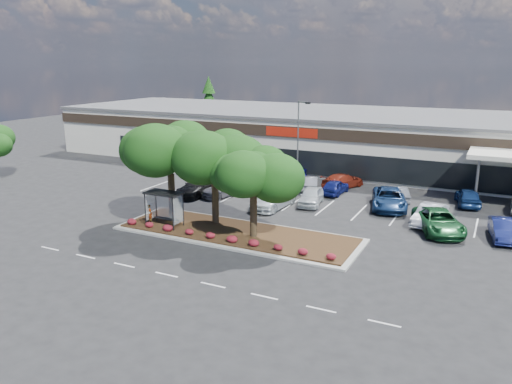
% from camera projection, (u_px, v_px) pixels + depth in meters
% --- Properties ---
extents(ground, '(160.00, 160.00, 0.00)m').
position_uv_depth(ground, '(235.00, 258.00, 31.91)').
color(ground, black).
rests_on(ground, ground).
extents(retail_store, '(80.40, 25.20, 6.25)m').
position_uv_depth(retail_store, '(369.00, 139.00, 60.48)').
color(retail_store, beige).
rests_on(retail_store, ground).
extents(landscape_island, '(18.00, 6.00, 0.26)m').
position_uv_depth(landscape_island, '(237.00, 233.00, 36.20)').
color(landscape_island, '#9B9B96').
rests_on(landscape_island, ground).
extents(lane_markings, '(33.12, 20.06, 0.01)m').
position_uv_depth(lane_markings, '(294.00, 215.00, 41.00)').
color(lane_markings, silver).
rests_on(lane_markings, ground).
extents(shrub_row, '(17.00, 0.80, 0.50)m').
position_uv_depth(shrub_row, '(222.00, 237.00, 34.28)').
color(shrub_row, maroon).
rests_on(shrub_row, landscape_island).
extents(bus_shelter, '(2.75, 1.55, 2.59)m').
position_uv_depth(bus_shelter, '(165.00, 199.00, 37.10)').
color(bus_shelter, black).
rests_on(bus_shelter, landscape_island).
extents(island_tree_west, '(7.20, 7.20, 7.89)m').
position_uv_depth(island_tree_west, '(171.00, 169.00, 38.18)').
color(island_tree_west, '#13350E').
rests_on(island_tree_west, landscape_island).
extents(island_tree_mid, '(6.60, 6.60, 7.32)m').
position_uv_depth(island_tree_mid, '(215.00, 176.00, 37.35)').
color(island_tree_mid, '#13350E').
rests_on(island_tree_mid, landscape_island).
extents(island_tree_east, '(5.80, 5.80, 6.50)m').
position_uv_depth(island_tree_east, '(253.00, 191.00, 34.44)').
color(island_tree_east, '#13350E').
rests_on(island_tree_east, landscape_island).
extents(conifer_north_west, '(4.40, 4.40, 10.00)m').
position_uv_depth(conifer_north_west, '(209.00, 106.00, 83.40)').
color(conifer_north_west, '#13350E').
rests_on(conifer_north_west, ground).
extents(person_waiting, '(0.61, 0.44, 1.53)m').
position_uv_depth(person_waiting, '(149.00, 214.00, 37.72)').
color(person_waiting, '#594C47').
rests_on(person_waiting, landscape_island).
extents(light_pole, '(1.43, 0.55, 8.60)m').
position_uv_depth(light_pole, '(299.00, 150.00, 49.02)').
color(light_pole, '#9B9B96').
rests_on(light_pole, ground).
extents(car_0, '(2.48, 5.65, 1.61)m').
position_uv_depth(car_0, '(199.00, 186.00, 47.00)').
color(car_0, black).
rests_on(car_0, ground).
extents(car_1, '(3.66, 5.33, 1.43)m').
position_uv_depth(car_1, '(225.00, 188.00, 46.64)').
color(car_1, slate).
rests_on(car_1, ground).
extents(car_2, '(2.79, 5.83, 1.64)m').
position_uv_depth(car_2, '(274.00, 198.00, 42.95)').
color(car_2, silver).
rests_on(car_2, ground).
extents(car_3, '(2.55, 4.70, 1.52)m').
position_uv_depth(car_3, '(311.00, 196.00, 43.75)').
color(car_3, silver).
rests_on(car_3, ground).
extents(car_5, '(4.12, 6.57, 1.69)m').
position_uv_depth(car_5, '(389.00, 199.00, 42.63)').
color(car_5, navy).
rests_on(car_5, ground).
extents(car_6, '(2.40, 4.88, 1.54)m').
position_uv_depth(car_6, '(430.00, 215.00, 38.41)').
color(car_6, silver).
rests_on(car_6, ground).
extents(car_7, '(4.83, 6.46, 1.63)m').
position_uv_depth(car_7, '(439.00, 221.00, 36.73)').
color(car_7, '#1A552A').
rests_on(car_7, ground).
extents(car_8, '(2.16, 4.55, 1.44)m').
position_uv_depth(car_8, '(503.00, 230.00, 35.16)').
color(car_8, navy).
rests_on(car_8, ground).
extents(car_9, '(3.02, 4.82, 1.50)m').
position_uv_depth(car_9, '(242.00, 167.00, 55.75)').
color(car_9, '#803E07').
rests_on(car_9, ground).
extents(car_10, '(2.96, 5.91, 1.65)m').
position_uv_depth(car_10, '(289.00, 172.00, 53.14)').
color(car_10, '#101056').
rests_on(car_10, ground).
extents(car_11, '(2.76, 4.46, 1.39)m').
position_uv_depth(car_11, '(310.00, 183.00, 48.73)').
color(car_11, slate).
rests_on(car_11, ground).
extents(car_12, '(3.75, 5.39, 1.45)m').
position_uv_depth(car_12, '(343.00, 181.00, 49.59)').
color(car_12, maroon).
rests_on(car_12, ground).
extents(car_13, '(1.88, 4.21, 1.40)m').
position_uv_depth(car_13, '(335.00, 187.00, 47.24)').
color(car_13, navy).
rests_on(car_13, ground).
extents(car_14, '(3.02, 4.57, 1.42)m').
position_uv_depth(car_14, '(397.00, 194.00, 44.77)').
color(car_14, '#56585E').
rests_on(car_14, ground).
extents(car_15, '(2.70, 4.84, 1.55)m').
position_uv_depth(car_15, '(468.00, 197.00, 43.50)').
color(car_15, navy).
rests_on(car_15, ground).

